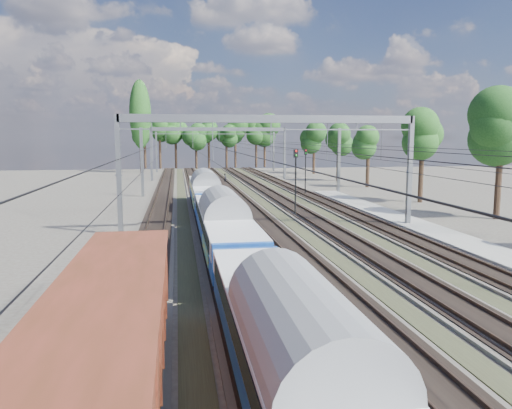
{
  "coord_description": "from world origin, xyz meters",
  "views": [
    {
      "loc": [
        -7.19,
        -8.11,
        7.27
      ],
      "look_at": [
        -2.0,
        24.77,
        2.8
      ],
      "focal_mm": 35.0,
      "sensor_mm": 36.0,
      "label": 1
    }
  ],
  "objects": [
    {
      "name": "platform",
      "position": [
        12.0,
        20.0,
        0.15
      ],
      "size": [
        3.0,
        70.0,
        0.3
      ],
      "primitive_type": "cube",
      "color": "gray",
      "rests_on": "ground"
    },
    {
      "name": "track_bed",
      "position": [
        -0.0,
        45.0,
        0.1
      ],
      "size": [
        21.0,
        130.0,
        0.34
      ],
      "color": "#47423A",
      "rests_on": "ground"
    },
    {
      "name": "freight_boxcar",
      "position": [
        -9.0,
        5.06,
        2.12
      ],
      "size": [
        2.79,
        13.46,
        3.47
      ],
      "color": "black",
      "rests_on": "ground"
    },
    {
      "name": "signal_near",
      "position": [
        3.55,
        36.51,
        3.94
      ],
      "size": [
        0.41,
        0.37,
        6.22
      ],
      "rotation": [
        0.0,
        0.0,
        0.12
      ],
      "color": "black",
      "rests_on": "ground"
    },
    {
      "name": "emu_train",
      "position": [
        -4.5,
        21.29,
        2.36
      ],
      "size": [
        2.74,
        58.03,
        4.01
      ],
      "color": "black",
      "rests_on": "ground"
    },
    {
      "name": "worker",
      "position": [
        0.43,
        71.97,
        0.77
      ],
      "size": [
        0.52,
        0.65,
        1.54
      ],
      "primitive_type": "imported",
      "rotation": [
        0.0,
        0.0,
        1.26
      ],
      "color": "black",
      "rests_on": "ground"
    },
    {
      "name": "tree_belt",
      "position": [
        6.24,
        96.32,
        8.01
      ],
      "size": [
        39.96,
        98.27,
        11.72
      ],
      "color": "black",
      "rests_on": "ground"
    },
    {
      "name": "catenary",
      "position": [
        0.33,
        52.69,
        6.4
      ],
      "size": [
        25.65,
        130.0,
        9.0
      ],
      "color": "slate",
      "rests_on": "ground"
    },
    {
      "name": "poplar",
      "position": [
        -14.5,
        98.0,
        11.89
      ],
      "size": [
        4.4,
        4.4,
        19.04
      ],
      "color": "black",
      "rests_on": "ground"
    },
    {
      "name": "signal_far",
      "position": [
        8.89,
        53.41,
        3.69
      ],
      "size": [
        0.39,
        0.35,
        5.83
      ],
      "rotation": [
        0.0,
        0.0,
        -0.14
      ],
      "color": "black",
      "rests_on": "ground"
    }
  ]
}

